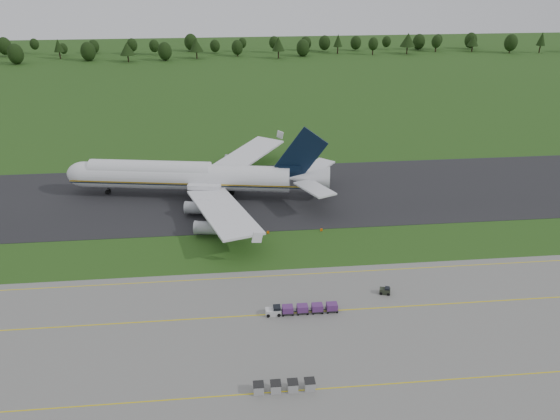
{
  "coord_description": "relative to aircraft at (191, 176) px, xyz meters",
  "views": [
    {
      "loc": [
        -7.1,
        -97.5,
        56.16
      ],
      "look_at": [
        2.75,
        2.0,
        8.06
      ],
      "focal_mm": 35.0,
      "sensor_mm": 36.0,
      "label": 1
    }
  ],
  "objects": [
    {
      "name": "aircraft",
      "position": [
        0.0,
        0.0,
        0.0
      ],
      "size": [
        66.63,
        63.81,
        18.63
      ],
      "color": "white",
      "rests_on": "ground"
    },
    {
      "name": "apron",
      "position": [
        16.74,
        -62.96,
        -5.29
      ],
      "size": [
        300.0,
        52.0,
        0.06
      ],
      "primitive_type": "cube",
      "color": "slate",
      "rests_on": "ground"
    },
    {
      "name": "apron_markings",
      "position": [
        16.74,
        -55.94,
        -5.26
      ],
      "size": [
        300.0,
        30.2,
        0.01
      ],
      "color": "yellow",
      "rests_on": "apron"
    },
    {
      "name": "uld_row",
      "position": [
        15.94,
        -68.74,
        -4.51
      ],
      "size": [
        8.71,
        1.51,
        1.49
      ],
      "color": "#9C9C9C",
      "rests_on": "apron"
    },
    {
      "name": "edge_markers",
      "position": [
        23.26,
        -21.81,
        -5.05
      ],
      "size": [
        12.28,
        0.3,
        0.6
      ],
      "color": "#FF5E08",
      "rests_on": "ground"
    },
    {
      "name": "baggage_train",
      "position": [
        20.65,
        -51.04,
        -4.46
      ],
      "size": [
        12.39,
        1.58,
        1.52
      ],
      "color": "silver",
      "rests_on": "apron"
    },
    {
      "name": "taxiway",
      "position": [
        16.74,
        -0.96,
        -5.28
      ],
      "size": [
        300.0,
        40.0,
        0.08
      ],
      "primitive_type": "cube",
      "color": "black",
      "rests_on": "ground"
    },
    {
      "name": "utility_cart",
      "position": [
        36.47,
        -46.8,
        -4.76
      ],
      "size": [
        2.13,
        1.63,
        1.03
      ],
      "color": "#252B1E",
      "rests_on": "apron"
    },
    {
      "name": "tree_line",
      "position": [
        5.51,
        190.21,
        0.76
      ],
      "size": [
        524.79,
        22.25,
        11.99
      ],
      "color": "black",
      "rests_on": "ground"
    },
    {
      "name": "ground",
      "position": [
        16.74,
        -28.96,
        -5.32
      ],
      "size": [
        600.0,
        600.0,
        0.0
      ],
      "primitive_type": "plane",
      "color": "#224615",
      "rests_on": "ground"
    }
  ]
}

